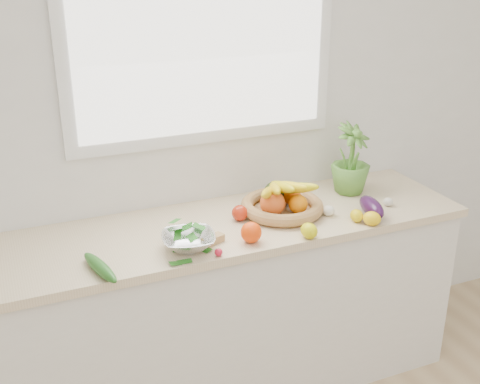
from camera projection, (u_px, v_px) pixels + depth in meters
name	position (u px, v px, depth m)	size (l,w,h in m)	color
back_wall	(203.00, 111.00, 2.82)	(4.50, 0.02, 2.70)	white
counter_cabinet	(229.00, 310.00, 2.91)	(2.20, 0.58, 0.86)	silver
countertop	(228.00, 227.00, 2.74)	(2.24, 0.62, 0.04)	beige
window_frame	(202.00, 23.00, 2.66)	(1.30, 0.03, 1.10)	white
window_pane	(204.00, 24.00, 2.64)	(1.18, 0.01, 0.98)	white
orange_loose	(251.00, 232.00, 2.54)	(0.09, 0.09, 0.09)	#FC4107
lemon_a	(309.00, 231.00, 2.58)	(0.07, 0.09, 0.07)	#D4D00B
lemon_b	(357.00, 216.00, 2.74)	(0.06, 0.07, 0.06)	yellow
lemon_c	(372.00, 219.00, 2.70)	(0.07, 0.08, 0.07)	yellow
apple	(240.00, 213.00, 2.74)	(0.07, 0.07, 0.07)	#B3260E
ginger	(213.00, 240.00, 2.54)	(0.10, 0.04, 0.03)	tan
garlic_a	(388.00, 202.00, 2.90)	(0.05, 0.05, 0.04)	beige
garlic_b	(292.00, 208.00, 2.83)	(0.05, 0.05, 0.05)	beige
garlic_c	(328.00, 211.00, 2.80)	(0.06, 0.06, 0.05)	white
eggplant	(371.00, 207.00, 2.79)	(0.08, 0.21, 0.08)	#2C0E35
cucumber	(100.00, 267.00, 2.30)	(0.05, 0.28, 0.05)	#245E1B
radish	(219.00, 252.00, 2.43)	(0.03, 0.03, 0.03)	red
potted_herb	(351.00, 159.00, 3.00)	(0.20, 0.20, 0.35)	#559034
fruit_basket	(282.00, 202.00, 2.81)	(0.40, 0.40, 0.19)	#B1854E
colander_with_spinach	(188.00, 237.00, 2.46)	(0.26, 0.26, 0.12)	silver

